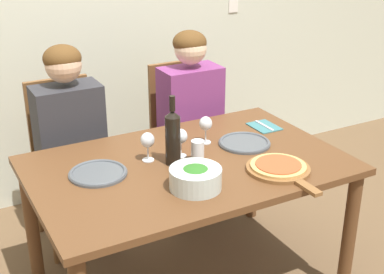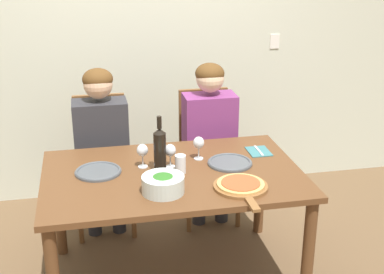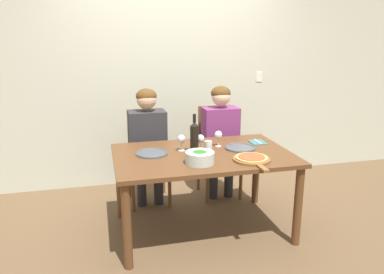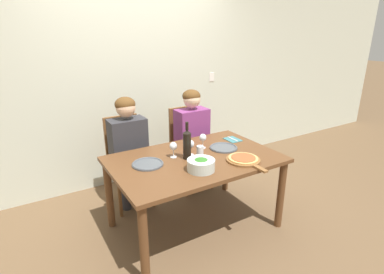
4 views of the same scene
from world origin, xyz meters
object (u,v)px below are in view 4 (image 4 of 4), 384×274
person_man (193,131)px  wine_glass_left (173,147)px  pizza_on_board (244,159)px  dinner_plate_right (224,148)px  chair_right (188,145)px  water_tumbler (200,152)px  fork_on_napkin (233,139)px  broccoli_bowl (201,165)px  wine_bottle (187,144)px  wine_glass_right (203,138)px  wine_glass_centre (190,145)px  chair_left (127,158)px  dinner_plate_left (148,164)px  person_woman (129,143)px

person_man → wine_glass_left: size_ratio=8.17×
person_man → pizza_on_board: size_ratio=2.74×
dinner_plate_right → wine_glass_left: wine_glass_left is taller
chair_right → water_tumbler: bearing=-113.1°
fork_on_napkin → broccoli_bowl: bearing=-147.1°
water_tumbler → wine_bottle: bearing=160.8°
dinner_plate_right → wine_glass_left: size_ratio=1.85×
wine_glass_right → fork_on_napkin: wine_glass_right is taller
dinner_plate_right → pizza_on_board: (-0.03, -0.35, 0.01)m
chair_right → wine_bottle: wine_bottle is taller
person_man → wine_bottle: (-0.47, -0.67, 0.14)m
water_tumbler → wine_glass_centre: bearing=117.2°
wine_bottle → wine_glass_centre: (0.07, 0.05, -0.04)m
chair_right → person_man: (0.00, -0.12, 0.22)m
chair_left → dinner_plate_right: (0.76, -0.76, 0.23)m
broccoli_bowl → fork_on_napkin: bearing=32.9°
broccoli_bowl → fork_on_napkin: size_ratio=1.32×
broccoli_bowl → pizza_on_board: (0.44, -0.04, -0.03)m
broccoli_bowl → dinner_plate_right: (0.47, 0.30, -0.04)m
chair_left → dinner_plate_left: 0.76m
broccoli_bowl → wine_glass_left: size_ratio=1.58×
wine_glass_left → wine_glass_centre: same height
wine_bottle → person_man: bearing=55.0°
wine_glass_right → fork_on_napkin: 0.43m
pizza_on_board → wine_glass_centre: bearing=132.8°
dinner_plate_right → fork_on_napkin: size_ratio=1.55×
pizza_on_board → wine_glass_centre: size_ratio=2.98×
dinner_plate_right → chair_left: bearing=135.3°
wine_glass_centre → fork_on_napkin: 0.64m
wine_glass_left → wine_glass_right: 0.37m
dinner_plate_right → wine_glass_left: bearing=173.5°
wine_glass_centre → wine_bottle: bearing=-140.7°
dinner_plate_right → water_tumbler: bearing=-167.9°
pizza_on_board → person_woman: bearing=126.6°
pizza_on_board → wine_glass_right: (-0.14, 0.46, 0.09)m
wine_glass_centre → broccoli_bowl: bearing=-105.6°
person_woman → wine_glass_left: (0.23, -0.58, 0.10)m
dinner_plate_right → wine_glass_centre: size_ratio=1.85×
dinner_plate_left → fork_on_napkin: 1.06m
pizza_on_board → chair_left: bearing=123.6°
pizza_on_board → water_tumbler: 0.41m
broccoli_bowl → pizza_on_board: broccoli_bowl is taller
wine_bottle → pizza_on_board: wine_bottle is taller
wine_glass_left → fork_on_napkin: bearing=6.7°
person_man → wine_glass_centre: person_man is taller
person_man → water_tumbler: size_ratio=10.83×
person_man → dinner_plate_right: bearing=-92.3°
person_woman → pizza_on_board: size_ratio=2.74×
chair_right → dinner_plate_right: 0.79m
pizza_on_board → wine_bottle: bearing=142.4°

